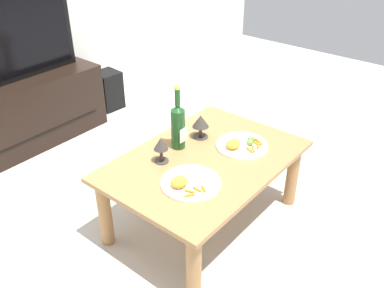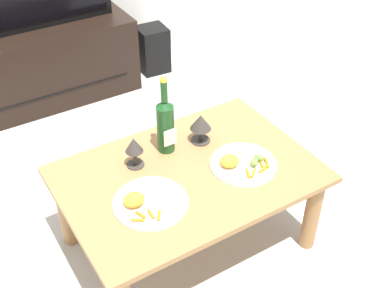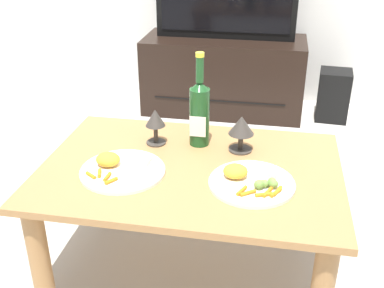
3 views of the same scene
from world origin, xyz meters
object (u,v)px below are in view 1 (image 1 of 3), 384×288
Objects in this scene: floor_speaker at (108,90)px; dining_table at (205,170)px; tv_screen at (14,37)px; goblet_left at (161,145)px; dinner_plate_right at (241,145)px; tv_stand at (30,109)px; wine_bottle at (178,125)px; goblet_right at (201,122)px; dinner_plate_left at (189,182)px.

dining_table is at bearing -108.39° from floor_speaker.
goblet_left is at bearing -93.74° from tv_screen.
dinner_plate_right is at bearing -80.05° from tv_screen.
goblet_left reaches higher than floor_speaker.
floor_speaker is (0.72, -0.03, -0.62)m from tv_screen.
tv_stand is 0.54m from tv_screen.
tv_screen is 2.46× the size of wine_bottle.
dining_table is 7.60× the size of goblet_right.
dinner_plate_left is (-0.39, -0.24, -0.08)m from goblet_right.
tv_screen reaches higher than goblet_right.
dining_table is 0.28m from goblet_right.
floor_speaker is 1.65m from goblet_left.
tv_screen reaches higher than wine_bottle.
goblet_left is at bearing -93.74° from tv_stand.
dining_table is 0.26m from dinner_plate_left.
dining_table is at bearing 19.52° from dinner_plate_left.
tv_stand is at bearing 86.26° from goblet_left.
floor_speaker is at bearing 67.31° from dining_table.
goblet_left reaches higher than dinner_plate_left.
goblet_left is at bearing 147.83° from dinner_plate_right.
goblet_left is 0.49× the size of dinner_plate_right.
tv_screen is (0.00, -0.00, 0.54)m from tv_stand.
wine_bottle is 1.27× the size of dinner_plate_right.
goblet_right is at bearing -80.66° from tv_stand.
tv_screen is 3.02× the size of dinner_plate_left.
goblet_left is 0.46m from dinner_plate_right.
goblet_right is at bearing 31.49° from dinner_plate_left.
wine_bottle reaches higher than goblet_right.
floor_speaker is 1.15× the size of dinner_plate_right.
tv_screen is 1.44m from goblet_left.
floor_speaker is 2.32× the size of goblet_left.
goblet_right is at bearing -0.00° from goblet_left.
dining_table is at bearing -87.38° from tv_screen.
tv_screen is 1.69m from dinner_plate_left.
goblet_left reaches higher than dining_table.
tv_screen reaches higher than dinner_plate_left.
tv_stand reaches higher than dining_table.
dinner_plate_left reaches higher than floor_speaker.
goblet_left is (-0.16, 0.16, 0.17)m from dining_table.
wine_bottle reaches higher than tv_stand.
goblet_right is at bearing 103.37° from dinner_plate_right.
tv_stand reaches higher than dinner_plate_left.
wine_bottle is at bearing 170.62° from goblet_right.
goblet_right is (0.33, -0.00, -0.00)m from goblet_left.
wine_bottle is 2.56× the size of goblet_left.
floor_speaker is at bearing 61.75° from dinner_plate_left.
tv_screen is at bearing 92.62° from dining_table.
dinner_plate_right is at bearing -100.43° from floor_speaker.
dining_table is 1.63m from tv_screen.
tv_stand is 3.20× the size of floor_speaker.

